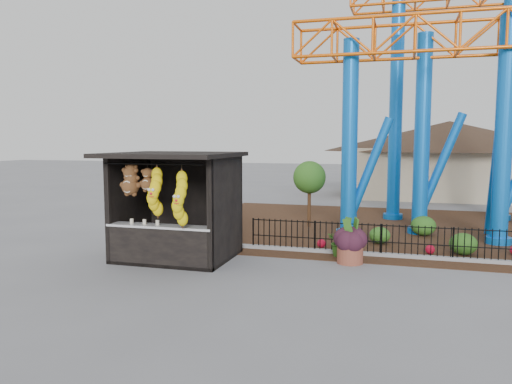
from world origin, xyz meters
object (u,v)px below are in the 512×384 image
(roller_coaster, at_px, (455,60))
(terracotta_planter, at_px, (350,253))
(prize_booth, at_px, (172,208))
(potted_plant, at_px, (342,241))

(roller_coaster, height_order, terracotta_planter, roller_coaster)
(prize_booth, height_order, roller_coaster, roller_coaster)
(terracotta_planter, xyz_separation_m, potted_plant, (-0.33, 0.76, 0.18))
(potted_plant, bearing_deg, terracotta_planter, -76.33)
(terracotta_planter, distance_m, potted_plant, 0.84)
(roller_coaster, height_order, potted_plant, roller_coaster)
(prize_booth, relative_size, terracotta_planter, 4.77)
(prize_booth, relative_size, roller_coaster, 0.32)
(prize_booth, bearing_deg, roller_coaster, 42.01)
(prize_booth, xyz_separation_m, terracotta_planter, (4.99, 1.03, -1.23))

